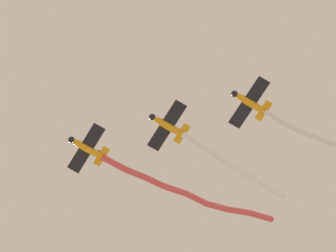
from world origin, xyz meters
TOP-DOWN VIEW (x-y plane):
  - airplane_lead at (5.82, 5.05)m, footprint 5.45×7.25m
  - smoke_trail_lead at (-8.52, 7.97)m, footprint 24.18×7.03m
  - airplane_left_wing at (-0.34, 13.80)m, footprint 5.46×7.25m
  - smoke_trail_left_wing at (-11.16, 14.47)m, footprint 17.37×1.87m
  - airplane_right_wing at (-6.51, 22.55)m, footprint 5.46×7.25m

SIDE VIEW (x-z plane):
  - airplane_lead at x=5.82m, z-range 85.50..87.29m
  - airplane_left_wing at x=-0.34m, z-range 85.75..87.54m
  - airplane_right_wing at x=-6.51m, z-range 86.00..87.79m
  - smoke_trail_lead at x=-8.52m, z-range 85.80..88.49m
  - smoke_trail_left_wing at x=-11.16m, z-range 86.13..89.28m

